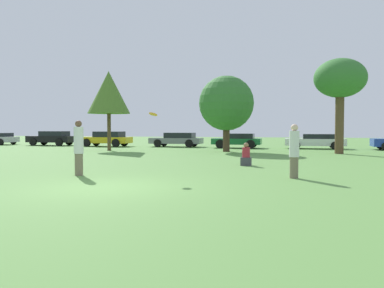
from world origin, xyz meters
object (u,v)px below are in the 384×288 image
at_px(tree_0, 109,93).
at_px(tree_2, 340,80).
at_px(frisbee, 153,114).
at_px(parked_car_black, 52,138).
at_px(parked_car_white, 316,141).
at_px(person_catcher, 294,151).
at_px(tree_1, 226,103).
at_px(parked_car_green, 238,140).
at_px(parked_car_yellow, 107,139).
at_px(bystander_sitting, 246,156).
at_px(parked_car_grey, 177,139).
at_px(person_thrower, 79,147).

height_order(tree_0, tree_2, tree_2).
height_order(frisbee, parked_car_black, frisbee).
xyz_separation_m(tree_2, parked_car_white, (-1.04, 6.00, -4.07)).
bearing_deg(person_catcher, parked_car_white, -103.60).
relative_size(tree_1, tree_2, 0.87).
distance_m(tree_0, tree_2, 15.86).
bearing_deg(parked_car_black, tree_2, 167.02).
height_order(tree_2, parked_car_green, tree_2).
height_order(tree_0, parked_car_yellow, tree_0).
distance_m(tree_0, parked_car_green, 11.03).
distance_m(tree_1, parked_car_yellow, 12.91).
distance_m(tree_1, parked_car_green, 5.78).
distance_m(person_catcher, parked_car_black, 29.25).
distance_m(bystander_sitting, parked_car_green, 15.10).
relative_size(person_catcher, tree_0, 0.31).
xyz_separation_m(tree_2, parked_car_grey, (-12.61, 6.34, -4.03)).
height_order(tree_1, parked_car_black, tree_1).
relative_size(frisbee, tree_2, 0.05).
distance_m(tree_2, parked_car_grey, 14.68).
bearing_deg(tree_2, frisbee, -117.81).
height_order(bystander_sitting, parked_car_grey, parked_car_grey).
relative_size(person_thrower, bystander_sitting, 1.90).
bearing_deg(parked_car_green, tree_1, 89.21).
bearing_deg(parked_car_grey, tree_2, 154.10).
distance_m(person_thrower, parked_car_white, 22.34).
bearing_deg(parked_car_grey, parked_car_yellow, 7.94).
xyz_separation_m(frisbee, tree_1, (0.15, 14.68, 1.23)).
height_order(parked_car_black, parked_car_grey, parked_car_black).
relative_size(tree_0, tree_1, 1.09).
bearing_deg(parked_car_green, frisbee, 89.96).
relative_size(bystander_sitting, tree_0, 0.18).
height_order(person_thrower, tree_2, tree_2).
height_order(tree_2, parked_car_black, tree_2).
bearing_deg(tree_2, parked_car_grey, 153.30).
distance_m(person_catcher, parked_car_white, 19.46).
bearing_deg(frisbee, person_thrower, -176.45).
xyz_separation_m(tree_1, parked_car_grey, (-5.25, 5.89, -2.68)).
bearing_deg(parked_car_black, frisbee, 131.20).
distance_m(parked_car_grey, parked_car_green, 5.45).
xyz_separation_m(person_catcher, bystander_sitting, (-2.00, 4.01, -0.50)).
relative_size(bystander_sitting, parked_car_yellow, 0.22).
bearing_deg(tree_2, tree_0, -178.89).
xyz_separation_m(tree_0, parked_car_grey, (3.24, 6.65, -3.55)).
relative_size(bystander_sitting, parked_car_white, 0.22).
height_order(parked_car_black, parked_car_yellow, parked_car_black).
height_order(person_catcher, frisbee, frisbee).
relative_size(frisbee, parked_car_grey, 0.07).
xyz_separation_m(person_catcher, parked_car_white, (1.89, 19.37, -0.28)).
bearing_deg(parked_car_white, frisbee, 73.08).
bearing_deg(parked_car_grey, tree_1, 132.52).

